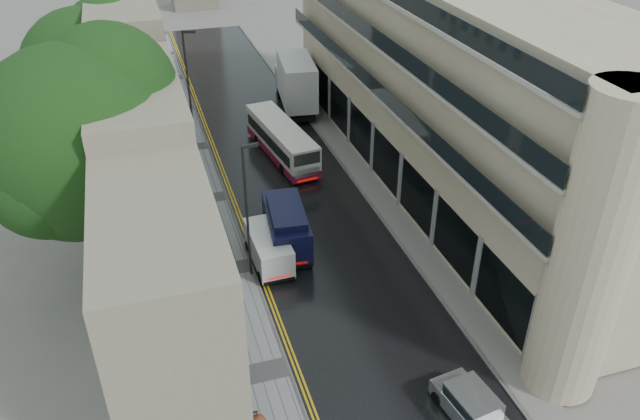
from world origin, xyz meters
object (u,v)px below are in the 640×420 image
cream_bus (282,158)px  navy_van (273,245)px  white_van (260,267)px  tree_far (92,95)px  pedestrian (227,267)px  white_lorry (285,92)px  tree_near (83,173)px  lamp_post_near (247,214)px  lamp_post_far (189,91)px

cream_bus → navy_van: navy_van is taller
white_van → cream_bus: bearing=68.6°
tree_far → pedestrian: tree_far is taller
pedestrian → white_lorry: bearing=-112.6°
white_lorry → white_van: 22.98m
white_lorry → white_van: bearing=-100.9°
navy_van → cream_bus: bearing=79.1°
tree_near → navy_van: tree_near is taller
white_lorry → navy_van: size_ratio=1.61×
white_lorry → lamp_post_near: 22.42m
tree_near → lamp_post_near: tree_near is taller
pedestrian → lamp_post_near: 3.45m
tree_far → lamp_post_far: 7.60m
white_lorry → navy_van: bearing=-99.2°
cream_bus → white_lorry: bearing=67.0°
white_lorry → pedestrian: size_ratio=5.74×
tree_near → white_lorry: tree_near is taller
pedestrian → lamp_post_near: lamp_post_near is taller
pedestrian → lamp_post_near: bearing=-176.7°
lamp_post_far → pedestrian: bearing=-76.3°
tree_near → tree_far: bearing=88.7°
white_lorry → navy_van: (-6.00, -20.62, -0.93)m
white_lorry → pedestrian: white_lorry is taller
white_van → lamp_post_near: bearing=116.4°
white_lorry → navy_van: white_lorry is taller
white_van → lamp_post_near: lamp_post_near is taller
navy_van → lamp_post_near: (-1.45, -0.45, 2.64)m
tree_near → lamp_post_far: bearing=66.6°
white_lorry → lamp_post_near: bearing=-102.5°
pedestrian → tree_far: bearing=-67.3°
white_van → navy_van: bearing=47.6°
cream_bus → pedestrian: bearing=-125.6°
cream_bus → lamp_post_far: bearing=121.7°
tree_far → navy_van: 17.42m
cream_bus → lamp_post_near: size_ratio=1.23×
white_van → lamp_post_far: 18.96m
cream_bus → lamp_post_near: 12.35m
tree_near → lamp_post_near: 8.46m
pedestrian → lamp_post_near: (1.32, 0.08, 3.18)m
white_van → navy_van: size_ratio=0.79×
cream_bus → white_van: size_ratio=2.19×
tree_near → lamp_post_far: tree_near is taller
navy_van → lamp_post_near: size_ratio=0.71×
lamp_post_far → lamp_post_near: bearing=-72.1°
tree_near → tree_far: size_ratio=1.11×
cream_bus → lamp_post_near: (-4.67, -11.10, 2.74)m
navy_van → lamp_post_near: bearing=-156.7°
white_van → pedestrian: (-1.72, 0.68, -0.12)m
tree_near → navy_van: size_ratio=2.48×
tree_far → cream_bus: bearing=-16.1°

